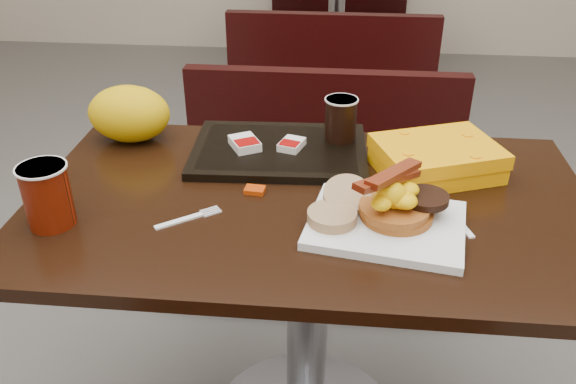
# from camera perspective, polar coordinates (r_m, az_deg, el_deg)

# --- Properties ---
(table_near) EXTENTS (1.20, 0.70, 0.75)m
(table_near) POSITION_cam_1_polar(r_m,az_deg,el_deg) (1.51, 1.81, -12.91)
(table_near) COLOR black
(table_near) RESTS_ON floor
(bench_near_n) EXTENTS (1.00, 0.46, 0.72)m
(bench_near_n) POSITION_cam_1_polar(r_m,az_deg,el_deg) (2.08, 3.12, 0.07)
(bench_near_n) COLOR black
(bench_near_n) RESTS_ON floor
(table_far) EXTENTS (1.20, 0.70, 0.75)m
(table_far) POSITION_cam_1_polar(r_m,az_deg,el_deg) (3.84, 4.54, 14.68)
(table_far) COLOR black
(table_far) RESTS_ON floor
(bench_far_s) EXTENTS (1.00, 0.46, 0.72)m
(bench_far_s) POSITION_cam_1_polar(r_m,az_deg,el_deg) (3.18, 4.18, 11.02)
(bench_far_s) COLOR black
(bench_far_s) RESTS_ON floor
(bench_far_n) EXTENTS (1.00, 0.46, 0.72)m
(bench_far_n) POSITION_cam_1_polar(r_m,az_deg,el_deg) (4.52, 4.78, 16.88)
(bench_far_n) COLOR black
(bench_far_n) RESTS_ON floor
(platter) EXTENTS (0.33, 0.28, 0.02)m
(platter) POSITION_cam_1_polar(r_m,az_deg,el_deg) (1.19, 9.30, -3.11)
(platter) COLOR white
(platter) RESTS_ON table_near
(pancake_stack) EXTENTS (0.16, 0.16, 0.03)m
(pancake_stack) POSITION_cam_1_polar(r_m,az_deg,el_deg) (1.20, 10.29, -1.74)
(pancake_stack) COLOR #9F4E1A
(pancake_stack) RESTS_ON platter
(sausage_patty) EXTENTS (0.12, 0.12, 0.01)m
(sausage_patty) POSITION_cam_1_polar(r_m,az_deg,el_deg) (1.21, 12.98, -0.56)
(sausage_patty) COLOR black
(sausage_patty) RESTS_ON pancake_stack
(scrambled_eggs) EXTENTS (0.11, 0.11, 0.05)m
(scrambled_eggs) POSITION_cam_1_polar(r_m,az_deg,el_deg) (1.16, 9.80, -0.37)
(scrambled_eggs) COLOR yellow
(scrambled_eggs) RESTS_ON pancake_stack
(bacon_strips) EXTENTS (0.17, 0.18, 0.01)m
(bacon_strips) POSITION_cam_1_polar(r_m,az_deg,el_deg) (1.16, 9.46, 1.32)
(bacon_strips) COLOR #4C1105
(bacon_strips) RESTS_ON scrambled_eggs
(muffin_bottom) EXTENTS (0.10, 0.10, 0.02)m
(muffin_bottom) POSITION_cam_1_polar(r_m,az_deg,el_deg) (1.17, 4.20, -2.34)
(muffin_bottom) COLOR tan
(muffin_bottom) RESTS_ON platter
(muffin_top) EXTENTS (0.10, 0.10, 0.06)m
(muffin_top) POSITION_cam_1_polar(r_m,az_deg,el_deg) (1.22, 5.63, -0.33)
(muffin_top) COLOR tan
(muffin_top) RESTS_ON platter
(coffee_cup_near) EXTENTS (0.11, 0.11, 0.13)m
(coffee_cup_near) POSITION_cam_1_polar(r_m,az_deg,el_deg) (1.26, -21.90, -0.33)
(coffee_cup_near) COLOR #8D1505
(coffee_cup_near) RESTS_ON table_near
(fork) EXTENTS (0.13, 0.10, 0.00)m
(fork) POSITION_cam_1_polar(r_m,az_deg,el_deg) (1.22, -10.34, -2.73)
(fork) COLOR white
(fork) RESTS_ON table_near
(knife) EXTENTS (0.06, 0.15, 0.00)m
(knife) POSITION_cam_1_polar(r_m,az_deg,el_deg) (1.26, 15.55, -2.27)
(knife) COLOR white
(knife) RESTS_ON table_near
(condiment_syrup) EXTENTS (0.05, 0.04, 0.01)m
(condiment_syrup) POSITION_cam_1_polar(r_m,az_deg,el_deg) (1.30, -3.17, 0.19)
(condiment_syrup) COLOR #B23307
(condiment_syrup) RESTS_ON table_near
(tray) EXTENTS (0.43, 0.31, 0.02)m
(tray) POSITION_cam_1_polar(r_m,az_deg,el_deg) (1.46, -0.82, 3.95)
(tray) COLOR black
(tray) RESTS_ON table_near
(hashbrown_sleeve_left) EXTENTS (0.09, 0.10, 0.02)m
(hashbrown_sleeve_left) POSITION_cam_1_polar(r_m,az_deg,el_deg) (1.45, -4.14, 4.64)
(hashbrown_sleeve_left) COLOR silver
(hashbrown_sleeve_left) RESTS_ON tray
(hashbrown_sleeve_right) EXTENTS (0.07, 0.08, 0.02)m
(hashbrown_sleeve_right) POSITION_cam_1_polar(r_m,az_deg,el_deg) (1.45, 0.35, 4.54)
(hashbrown_sleeve_right) COLOR silver
(hashbrown_sleeve_right) RESTS_ON tray
(coffee_cup_far) EXTENTS (0.08, 0.08, 0.11)m
(coffee_cup_far) POSITION_cam_1_polar(r_m,az_deg,el_deg) (1.48, 5.03, 6.92)
(coffee_cup_far) COLOR black
(coffee_cup_far) RESTS_ON tray
(clamshell) EXTENTS (0.32, 0.28, 0.07)m
(clamshell) POSITION_cam_1_polar(r_m,az_deg,el_deg) (1.41, 13.95, 3.11)
(clamshell) COLOR #FC9D04
(clamshell) RESTS_ON table_near
(paper_bag) EXTENTS (0.23, 0.19, 0.14)m
(paper_bag) POSITION_cam_1_polar(r_m,az_deg,el_deg) (1.56, -14.85, 7.21)
(paper_bag) COLOR #F9A208
(paper_bag) RESTS_ON table_near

